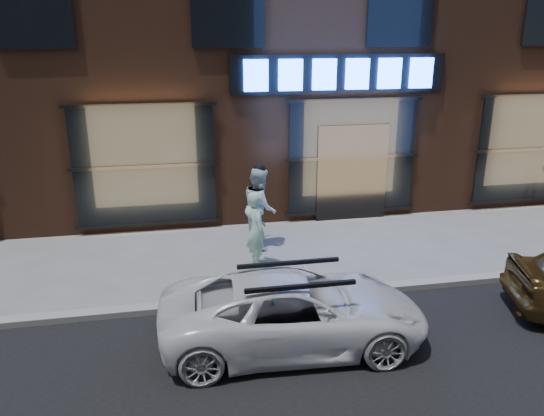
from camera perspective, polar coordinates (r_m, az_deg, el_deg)
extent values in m
plane|color=slate|center=(10.38, 15.36, -8.26)|extent=(90.00, 90.00, 0.00)
cube|color=gray|center=(10.35, 15.39, -7.96)|extent=(60.00, 0.25, 0.12)
cube|color=#54301E|center=(16.82, 4.43, 20.00)|extent=(30.00, 8.00, 10.00)
cube|color=black|center=(12.85, 7.32, 14.11)|extent=(5.20, 0.06, 0.90)
cube|color=black|center=(13.35, 8.58, 3.75)|extent=(1.80, 0.10, 2.40)
cube|color=#FFBF72|center=(12.60, -13.52, 4.43)|extent=(3.00, 0.04, 2.60)
cube|color=black|center=(12.56, -13.52, 4.39)|extent=(3.20, 0.06, 2.80)
cube|color=#FFBF72|center=(13.31, 8.57, 5.48)|extent=(3.00, 0.04, 2.60)
cube|color=black|center=(13.27, 8.63, 5.44)|extent=(3.20, 0.06, 2.80)
cube|color=#FFBF72|center=(15.67, 26.21, 5.75)|extent=(3.00, 0.04, 2.60)
cube|color=black|center=(15.64, 26.30, 5.72)|extent=(3.20, 0.06, 2.80)
cube|color=black|center=(12.48, -24.50, 19.00)|extent=(1.60, 0.06, 1.60)
cube|color=black|center=(12.27, -4.81, 20.53)|extent=(1.60, 0.06, 1.60)
cube|color=black|center=(13.31, 13.71, 19.95)|extent=(1.60, 0.06, 1.60)
cube|color=#2659FF|center=(12.32, -1.74, 14.06)|extent=(0.55, 0.12, 0.70)
cube|color=#2659FF|center=(12.47, 2.00, 14.11)|extent=(0.55, 0.12, 0.70)
cube|color=#2659FF|center=(12.67, 5.64, 14.11)|extent=(0.55, 0.12, 0.70)
cube|color=#2659FF|center=(12.92, 9.16, 14.05)|extent=(0.55, 0.12, 0.70)
cube|color=#2659FF|center=(13.21, 12.53, 13.95)|extent=(0.55, 0.12, 0.70)
cube|color=#2659FF|center=(13.54, 15.74, 13.81)|extent=(0.55, 0.12, 0.70)
imported|color=#B0E8CD|center=(10.55, -1.67, -2.38)|extent=(0.47, 0.63, 1.59)
imported|color=white|center=(11.61, -1.31, 0.11)|extent=(0.71, 0.89, 1.79)
imported|color=silver|center=(8.13, 2.36, -10.99)|extent=(4.10, 2.04, 1.12)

